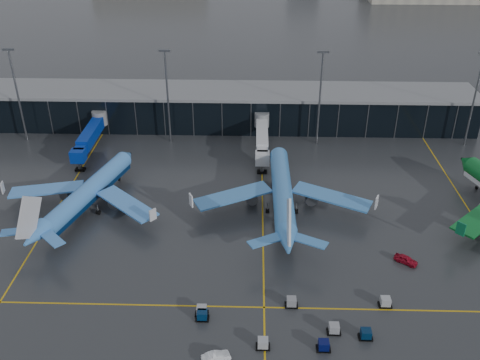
{
  "coord_description": "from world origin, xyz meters",
  "views": [
    {
      "loc": [
        7.89,
        -82.89,
        62.66
      ],
      "look_at": [
        5.0,
        18.0,
        6.0
      ],
      "focal_mm": 40.0,
      "sensor_mm": 36.0,
      "label": 1
    }
  ],
  "objects_px": {
    "airliner_klm_near": "(282,180)",
    "service_van_white": "(216,357)",
    "baggage_carts": "(296,323)",
    "airliner_arkefly": "(88,181)",
    "service_van_red": "(406,260)",
    "mobile_airstair": "(287,228)"
  },
  "relations": [
    {
      "from": "airliner_klm_near",
      "to": "service_van_white",
      "type": "distance_m",
      "value": 45.07
    },
    {
      "from": "mobile_airstair",
      "to": "service_van_white",
      "type": "relative_size",
      "value": 0.8
    },
    {
      "from": "service_van_red",
      "to": "airliner_klm_near",
      "type": "bearing_deg",
      "value": 87.53
    },
    {
      "from": "baggage_carts",
      "to": "service_van_white",
      "type": "bearing_deg",
      "value": -149.11
    },
    {
      "from": "service_van_white",
      "to": "baggage_carts",
      "type": "bearing_deg",
      "value": -78.09
    },
    {
      "from": "airliner_arkefly",
      "to": "airliner_klm_near",
      "type": "height_order",
      "value": "airliner_klm_near"
    },
    {
      "from": "service_van_red",
      "to": "service_van_white",
      "type": "bearing_deg",
      "value": 162.97
    },
    {
      "from": "airliner_arkefly",
      "to": "baggage_carts",
      "type": "height_order",
      "value": "airliner_arkefly"
    },
    {
      "from": "baggage_carts",
      "to": "service_van_white",
      "type": "xyz_separation_m",
      "value": [
        -12.31,
        -7.36,
        -0.05
      ]
    },
    {
      "from": "baggage_carts",
      "to": "mobile_airstair",
      "type": "xyz_separation_m",
      "value": [
        -0.13,
        26.84,
        0.01
      ]
    },
    {
      "from": "baggage_carts",
      "to": "mobile_airstair",
      "type": "relative_size",
      "value": 9.55
    },
    {
      "from": "service_van_red",
      "to": "service_van_white",
      "type": "xyz_separation_m",
      "value": [
        -33.99,
        -24.33,
        -0.04
      ]
    },
    {
      "from": "airliner_klm_near",
      "to": "service_van_white",
      "type": "xyz_separation_m",
      "value": [
        -11.43,
        -43.15,
        -6.27
      ]
    },
    {
      "from": "airliner_klm_near",
      "to": "service_van_white",
      "type": "bearing_deg",
      "value": -105.3
    },
    {
      "from": "service_van_white",
      "to": "airliner_klm_near",
      "type": "bearing_deg",
      "value": -33.81
    },
    {
      "from": "baggage_carts",
      "to": "mobile_airstair",
      "type": "bearing_deg",
      "value": 90.27
    },
    {
      "from": "airliner_klm_near",
      "to": "service_van_red",
      "type": "height_order",
      "value": "airliner_klm_near"
    },
    {
      "from": "airliner_klm_near",
      "to": "mobile_airstair",
      "type": "height_order",
      "value": "airliner_klm_near"
    },
    {
      "from": "airliner_arkefly",
      "to": "airliner_klm_near",
      "type": "distance_m",
      "value": 41.7
    },
    {
      "from": "service_van_white",
      "to": "mobile_airstair",
      "type": "bearing_deg",
      "value": -38.58
    },
    {
      "from": "airliner_arkefly",
      "to": "service_van_red",
      "type": "relative_size",
      "value": 9.66
    },
    {
      "from": "airliner_arkefly",
      "to": "service_van_red",
      "type": "xyz_separation_m",
      "value": [
        64.24,
        -17.81,
        -5.78
      ]
    }
  ]
}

